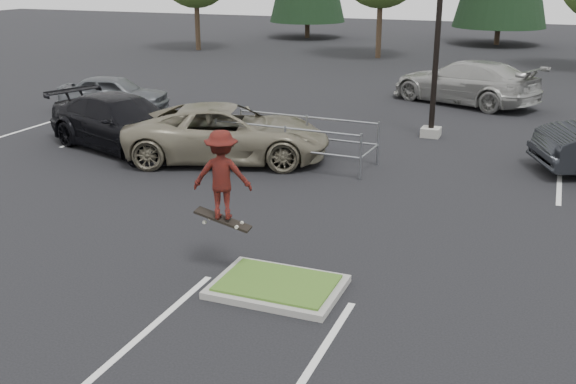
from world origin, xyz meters
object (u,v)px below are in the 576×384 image
at_px(car_l_tan, 225,133).
at_px(car_l_black, 121,123).
at_px(skateboarder, 221,175).
at_px(car_l_grey, 113,93).
at_px(cart_corral, 280,135).
at_px(car_far_silver, 468,82).

bearing_deg(car_l_tan, car_l_black, 71.61).
height_order(skateboarder, car_l_grey, skateboarder).
bearing_deg(cart_corral, car_l_grey, 157.69).
relative_size(skateboarder, car_l_black, 0.32).
distance_m(skateboarder, car_l_tan, 7.50).
xyz_separation_m(car_l_tan, car_l_grey, (-7.00, 4.50, -0.10)).
bearing_deg(car_far_silver, car_l_grey, -39.34).
relative_size(cart_corral, car_l_tan, 0.77).
bearing_deg(car_l_black, car_far_silver, -19.77).
bearing_deg(car_l_black, car_l_tan, -70.95).
distance_m(cart_corral, skateboarder, 7.45).
distance_m(skateboarder, car_far_silver, 17.79).
distance_m(car_l_tan, car_l_grey, 8.32).
height_order(skateboarder, car_far_silver, skateboarder).
distance_m(car_l_tan, car_far_silver, 12.23).
relative_size(car_l_tan, car_l_grey, 1.40).
relative_size(cart_corral, car_l_black, 0.80).
relative_size(cart_corral, car_far_silver, 0.74).
bearing_deg(skateboarder, car_l_grey, -64.38).
bearing_deg(car_far_silver, cart_corral, 2.79).
xyz_separation_m(cart_corral, car_l_black, (-5.00, -0.50, 0.03)).
xyz_separation_m(cart_corral, car_l_grey, (-8.50, 4.00, -0.08)).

